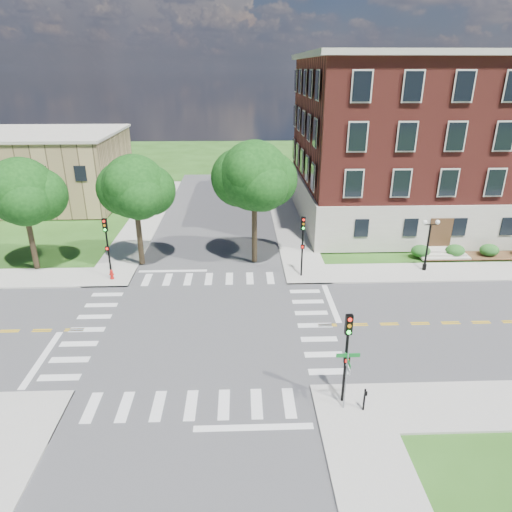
{
  "coord_description": "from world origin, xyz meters",
  "views": [
    {
      "loc": [
        2.54,
        -25.05,
        15.22
      ],
      "look_at": [
        3.57,
        4.04,
        3.2
      ],
      "focal_mm": 32.0,
      "sensor_mm": 36.0,
      "label": 1
    }
  ],
  "objects_px": {
    "traffic_signal_nw": "(107,241)",
    "street_sign_pole": "(347,370)",
    "traffic_signal_se": "(347,348)",
    "twin_lamp_west": "(428,242)",
    "fire_hydrant": "(112,275)",
    "traffic_signal_ne": "(303,239)",
    "push_button_post": "(364,399)"
  },
  "relations": [
    {
      "from": "twin_lamp_west",
      "to": "fire_hydrant",
      "type": "bearing_deg",
      "value": -178.12
    },
    {
      "from": "traffic_signal_se",
      "to": "street_sign_pole",
      "type": "height_order",
      "value": "traffic_signal_se"
    },
    {
      "from": "push_button_post",
      "to": "traffic_signal_se",
      "type": "bearing_deg",
      "value": 141.38
    },
    {
      "from": "traffic_signal_se",
      "to": "twin_lamp_west",
      "type": "distance_m",
      "value": 18.29
    },
    {
      "from": "traffic_signal_nw",
      "to": "street_sign_pole",
      "type": "relative_size",
      "value": 1.55
    },
    {
      "from": "twin_lamp_west",
      "to": "street_sign_pole",
      "type": "xyz_separation_m",
      "value": [
        -9.96,
        -15.86,
        -0.21
      ]
    },
    {
      "from": "traffic_signal_ne",
      "to": "traffic_signal_nw",
      "type": "relative_size",
      "value": 1.0
    },
    {
      "from": "traffic_signal_ne",
      "to": "twin_lamp_west",
      "type": "relative_size",
      "value": 1.13
    },
    {
      "from": "traffic_signal_nw",
      "to": "twin_lamp_west",
      "type": "xyz_separation_m",
      "value": [
        24.89,
        0.56,
        -0.66
      ]
    },
    {
      "from": "traffic_signal_ne",
      "to": "push_button_post",
      "type": "relative_size",
      "value": 4.0
    },
    {
      "from": "twin_lamp_west",
      "to": "street_sign_pole",
      "type": "bearing_deg",
      "value": -122.14
    },
    {
      "from": "push_button_post",
      "to": "twin_lamp_west",
      "type": "bearing_deg",
      "value": 60.56
    },
    {
      "from": "fire_hydrant",
      "to": "traffic_signal_nw",
      "type": "bearing_deg",
      "value": 111.84
    },
    {
      "from": "street_sign_pole",
      "to": "fire_hydrant",
      "type": "relative_size",
      "value": 4.13
    },
    {
      "from": "traffic_signal_nw",
      "to": "traffic_signal_se",
      "type": "bearing_deg",
      "value": -44.63
    },
    {
      "from": "traffic_signal_se",
      "to": "push_button_post",
      "type": "relative_size",
      "value": 4.0
    },
    {
      "from": "traffic_signal_nw",
      "to": "twin_lamp_west",
      "type": "distance_m",
      "value": 24.91
    },
    {
      "from": "street_sign_pole",
      "to": "traffic_signal_se",
      "type": "bearing_deg",
      "value": 85.41
    },
    {
      "from": "traffic_signal_se",
      "to": "fire_hydrant",
      "type": "distance_m",
      "value": 20.97
    },
    {
      "from": "traffic_signal_nw",
      "to": "twin_lamp_west",
      "type": "height_order",
      "value": "traffic_signal_nw"
    },
    {
      "from": "twin_lamp_west",
      "to": "fire_hydrant",
      "type": "xyz_separation_m",
      "value": [
        -24.79,
        -0.81,
        -2.06
      ]
    },
    {
      "from": "twin_lamp_west",
      "to": "push_button_post",
      "type": "height_order",
      "value": "twin_lamp_west"
    },
    {
      "from": "traffic_signal_se",
      "to": "fire_hydrant",
      "type": "height_order",
      "value": "traffic_signal_se"
    },
    {
      "from": "traffic_signal_se",
      "to": "street_sign_pole",
      "type": "xyz_separation_m",
      "value": [
        -0.04,
        -0.51,
        -0.88
      ]
    },
    {
      "from": "traffic_signal_se",
      "to": "twin_lamp_west",
      "type": "xyz_separation_m",
      "value": [
        9.92,
        15.35,
        -0.66
      ]
    },
    {
      "from": "traffic_signal_ne",
      "to": "fire_hydrant",
      "type": "height_order",
      "value": "traffic_signal_ne"
    },
    {
      "from": "traffic_signal_ne",
      "to": "street_sign_pole",
      "type": "bearing_deg",
      "value": -89.58
    },
    {
      "from": "street_sign_pole",
      "to": "push_button_post",
      "type": "xyz_separation_m",
      "value": [
        0.91,
        -0.18,
        -1.51
      ]
    },
    {
      "from": "push_button_post",
      "to": "fire_hydrant",
      "type": "relative_size",
      "value": 1.6
    },
    {
      "from": "traffic_signal_se",
      "to": "traffic_signal_nw",
      "type": "height_order",
      "value": "same"
    },
    {
      "from": "traffic_signal_ne",
      "to": "street_sign_pole",
      "type": "height_order",
      "value": "traffic_signal_ne"
    },
    {
      "from": "traffic_signal_ne",
      "to": "twin_lamp_west",
      "type": "distance_m",
      "value": 10.12
    }
  ]
}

